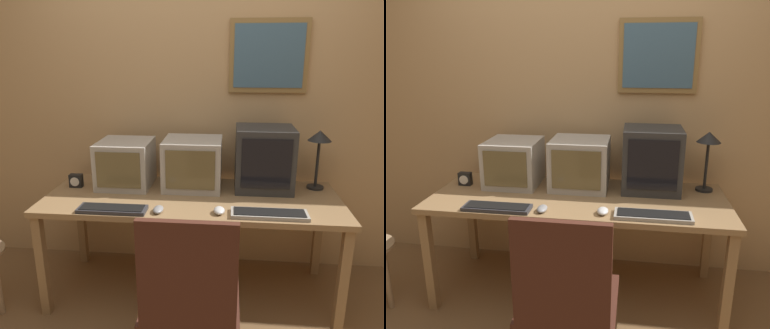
% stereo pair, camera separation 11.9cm
% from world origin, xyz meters
% --- Properties ---
extents(wall_back, '(8.00, 0.08, 2.60)m').
position_xyz_m(wall_back, '(0.00, 1.37, 1.30)').
color(wall_back, tan).
rests_on(wall_back, ground_plane).
extents(desk, '(1.94, 0.75, 0.73)m').
position_xyz_m(desk, '(0.00, 0.88, 0.66)').
color(desk, '#99754C').
rests_on(desk, ground_plane).
extents(monitor_left, '(0.36, 0.39, 0.32)m').
position_xyz_m(monitor_left, '(-0.49, 1.05, 0.90)').
color(monitor_left, '#B7B2A8').
rests_on(monitor_left, desk).
extents(monitor_center, '(0.40, 0.38, 0.34)m').
position_xyz_m(monitor_center, '(-0.01, 1.06, 0.91)').
color(monitor_center, '#B7B2A8').
rests_on(monitor_center, desk).
extents(monitor_right, '(0.39, 0.35, 0.43)m').
position_xyz_m(monitor_right, '(0.48, 1.08, 0.95)').
color(monitor_right, '#333333').
rests_on(monitor_right, desk).
extents(keyboard_main, '(0.41, 0.13, 0.03)m').
position_xyz_m(keyboard_main, '(-0.45, 0.58, 0.75)').
color(keyboard_main, '#333338').
rests_on(keyboard_main, desk).
extents(keyboard_side, '(0.45, 0.14, 0.03)m').
position_xyz_m(keyboard_side, '(0.48, 0.60, 0.75)').
color(keyboard_side, '#A8A399').
rests_on(keyboard_side, desk).
extents(mouse_near_keyboard, '(0.06, 0.11, 0.03)m').
position_xyz_m(mouse_near_keyboard, '(-0.17, 0.59, 0.75)').
color(mouse_near_keyboard, gray).
rests_on(mouse_near_keyboard, desk).
extents(mouse_far_corner, '(0.07, 0.10, 0.04)m').
position_xyz_m(mouse_far_corner, '(0.19, 0.61, 0.75)').
color(mouse_far_corner, silver).
rests_on(mouse_far_corner, desk).
extents(desk_clock, '(0.09, 0.05, 0.09)m').
position_xyz_m(desk_clock, '(-0.83, 0.97, 0.78)').
color(desk_clock, black).
rests_on(desk_clock, desk).
extents(desk_lamp, '(0.16, 0.16, 0.41)m').
position_xyz_m(desk_lamp, '(0.85, 1.11, 1.06)').
color(desk_lamp, black).
rests_on(desk_lamp, desk).
extents(office_chair, '(0.48, 0.48, 1.00)m').
position_xyz_m(office_chair, '(0.07, 0.06, 0.43)').
color(office_chair, black).
rests_on(office_chair, ground_plane).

